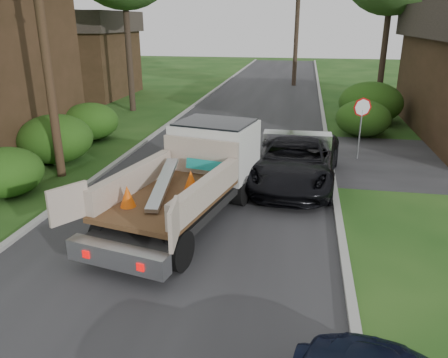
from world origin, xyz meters
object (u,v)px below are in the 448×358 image
utility_pole (42,24)px  black_pickup (296,160)px  stop_sign (362,115)px  flatbed_truck (198,168)px  house_left_far (78,53)px

utility_pole → black_pickup: utility_pole is taller
utility_pole → black_pickup: size_ratio=1.71×
stop_sign → black_pickup: stop_sign is taller
flatbed_truck → black_pickup: flatbed_truck is taller
house_left_far → black_pickup: house_left_far is taller
flatbed_truck → stop_sign: bearing=62.3°
house_left_far → utility_pole: bearing=-64.8°
utility_pole → flatbed_truck: bearing=-20.5°
utility_pole → house_left_far: utility_pole is taller
utility_pole → house_left_far: size_ratio=1.32×
house_left_far → flatbed_truck: size_ratio=1.11×
stop_sign → utility_pole: utility_pole is taller
stop_sign → black_pickup: 4.11m
flatbed_truck → black_pickup: 4.00m
stop_sign → black_pickup: (-2.40, -3.19, -0.96)m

